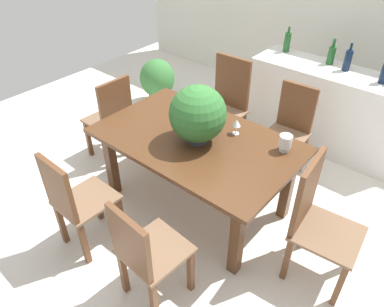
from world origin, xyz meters
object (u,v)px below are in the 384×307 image
Objects in this scene: chair_near_left at (75,200)px; wine_bottle_clear at (348,60)px; chair_far_right at (289,128)px; chair_foot_end at (316,217)px; flower_centerpiece at (198,114)px; wine_bottle_tall at (287,42)px; dining_table at (196,148)px; chair_far_left at (227,100)px; crystal_vase_center_near at (285,142)px; chair_near_right at (144,252)px; chair_head_end at (112,116)px; wine_glass at (236,123)px; crystal_vase_left at (214,112)px; potted_plant_floor at (157,80)px; kitchen_counter at (326,108)px; wine_bottle_dark at (331,55)px.

wine_bottle_clear is (0.95, 2.89, 0.51)m from chair_near_left.
chair_far_right is at bearing -109.69° from chair_near_left.
chair_foot_end is at bearing -72.10° from wine_bottle_clear.
flower_centerpiece is 1.72× the size of wine_bottle_tall.
wine_bottle_clear is (0.55, 1.86, 0.39)m from dining_table.
chair_far_left is 1.31m from crystal_vase_center_near.
crystal_vase_center_near is (0.28, 1.35, 0.33)m from chair_near_right.
chair_foot_end is (2.32, -0.01, 0.03)m from chair_head_end.
flower_centerpiece is 1.70× the size of wine_bottle_clear.
chair_near_left is 3.28× the size of wine_bottle_tall.
crystal_vase_center_near reaches higher than wine_glass.
chair_foot_end is (1.55, 1.02, 0.04)m from chair_near_left.
crystal_vase_left is (-0.44, -0.73, 0.34)m from chair_far_right.
chair_far_right is (0.39, 1.03, -0.12)m from dining_table.
wine_bottle_tall reaches higher than potted_plant_floor.
chair_near_right is at bearing -91.61° from kitchen_counter.
wine_bottle_tall is (0.96, 1.95, 0.50)m from chair_head_end.
chair_head_end is at bearing -169.92° from crystal_vase_center_near.
crystal_vase_center_near is (0.64, 0.35, -0.17)m from flower_centerpiece.
kitchen_counter is at bearing -142.25° from wine_bottle_clear.
crystal_vase_center_near is (1.84, 0.33, 0.31)m from chair_head_end.
potted_plant_floor is (-2.09, -0.66, -0.69)m from wine_bottle_dark.
chair_head_end reaches higher than crystal_vase_center_near.
kitchen_counter is 2.78× the size of potted_plant_floor.
chair_near_right is 6.29× the size of crystal_vase_center_near.
chair_near_left is at bearing -93.57° from wine_bottle_tall.
wine_bottle_tall is 0.77m from wine_bottle_clear.
wine_bottle_tall is at bearing 29.41° from chair_foot_end.
wine_bottle_dark reaches higher than dining_table.
wine_bottle_clear is at bearing 139.03° from chair_head_end.
kitchen_counter is (-0.20, 1.48, -0.39)m from crystal_vase_center_near.
chair_far_left is at bearing 145.00° from chair_head_end.
wine_glass is at bearing 67.14° from chair_foot_end.
wine_glass is (0.27, -0.02, -0.00)m from crystal_vase_left.
chair_head_end is 1.29m from chair_far_left.
dining_table is at bearing -35.82° from potted_plant_floor.
chair_far_right is at bearing -6.15° from potted_plant_floor.
flower_centerpiece is 1.79× the size of wine_bottle_dark.
chair_near_right is 0.97× the size of chair_near_left.
wine_bottle_tall is at bearing 77.17° from chair_far_left.
chair_near_right is 3.07m from wine_bottle_tall.
flower_centerpiece is 0.37m from crystal_vase_left.
chair_far_right reaches higher than crystal_vase_left.
chair_far_right is 0.79m from chair_far_left.
crystal_vase_center_near is (1.07, 1.35, 0.33)m from chair_near_left.
crystal_vase_center_near is at bearing 101.77° from chair_head_end.
chair_near_right is 3.33× the size of wine_bottle_dark.
chair_foot_end is at bearing -122.82° from chair_near_right.
chair_near_right is at bearing -46.91° from potted_plant_floor.
flower_centerpiece reaches higher than crystal_vase_left.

